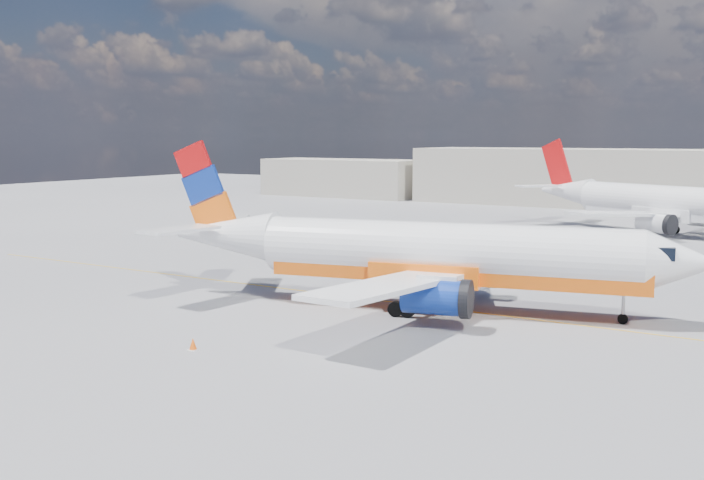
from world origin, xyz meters
The scene contains 7 objects.
ground centered at (0.00, 0.00, 0.00)m, with size 240.00×240.00×0.00m, color slate.
taxi_line centered at (0.00, 3.00, 0.01)m, with size 70.00×0.15×0.01m, color gold.
terminal_main centered at (5.00, 75.00, 4.00)m, with size 70.00×14.00×8.00m, color #A59E8E.
terminal_annex centered at (-45.00, 72.00, 3.00)m, with size 26.00×10.00×6.00m, color #A59E8E.
main_jet centered at (4.28, 2.25, 3.22)m, with size 32.03×24.66×9.66m.
second_jet centered at (10.12, 44.56, 3.18)m, with size 31.01×23.37×9.54m.
traffic_cone centered at (-1.30, -11.13, 0.28)m, with size 0.41×0.41×0.58m.
Camera 1 is at (23.33, -37.51, 9.88)m, focal length 40.00 mm.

